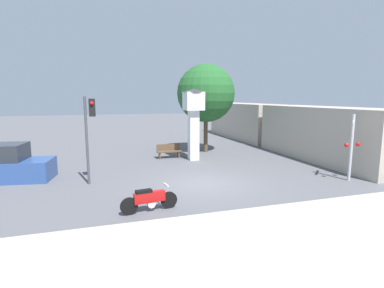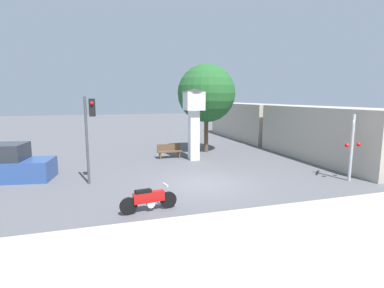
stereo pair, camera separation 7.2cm
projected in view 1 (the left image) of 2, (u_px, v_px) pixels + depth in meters
ground_plane at (203, 184)px, 13.97m from camera, size 120.00×120.00×0.00m
sidewalk_strip at (288, 253)px, 7.69m from camera, size 36.00×6.00×0.10m
motorcycle at (149, 199)px, 10.54m from camera, size 2.07×0.52×0.92m
clock_tower at (193, 113)px, 18.92m from camera, size 1.38×1.38×4.54m
freight_train at (275, 126)px, 24.38m from camera, size 2.80×21.75×3.40m
traffic_light at (89, 124)px, 13.57m from camera, size 0.50×0.35×4.04m
railroad_crossing_signal at (352, 145)px, 14.27m from camera, size 0.90×0.82×3.22m
street_tree at (206, 93)px, 21.51m from camera, size 4.15×4.15×6.36m
bench at (169, 151)px, 19.86m from camera, size 1.60×0.44×0.92m
parked_car at (4, 165)px, 14.41m from camera, size 4.43×2.43×1.80m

